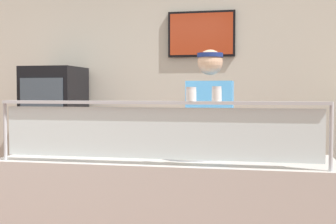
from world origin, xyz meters
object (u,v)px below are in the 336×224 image
pizza_server (184,152)px  parmesan_shaker (191,95)px  pepper_flake_shaker (217,95)px  drink_fridge (55,140)px  pizza_tray (189,155)px  worker_figure (210,140)px

pizza_server → parmesan_shaker: (0.11, -0.35, 0.40)m
pepper_flake_shaker → drink_fridge: 3.06m
parmesan_shaker → drink_fridge: bearing=132.1°
pizza_tray → drink_fridge: bearing=136.4°
parmesan_shaker → pepper_flake_shaker: bearing=-0.0°
pizza_server → pepper_flake_shaker: size_ratio=3.09×
pizza_server → pepper_flake_shaker: 0.59m
pizza_tray → parmesan_shaker: bearing=-79.4°
drink_fridge → pizza_server: bearing=-44.5°
pizza_server → worker_figure: size_ratio=0.16×
pizza_tray → parmesan_shaker: parmesan_shaker is taller
parmesan_shaker → pepper_flake_shaker: size_ratio=0.96×
pizza_server → pepper_flake_shaker: pepper_flake_shaker is taller
worker_figure → parmesan_shaker: bearing=-90.5°
pizza_tray → drink_fridge: 2.60m
pizza_tray → worker_figure: (0.08, 0.63, 0.04)m
pizza_server → worker_figure: bearing=75.9°
pizza_server → drink_fridge: 2.58m
pizza_tray → drink_fridge: (-1.88, 1.79, -0.12)m
worker_figure → drink_fridge: (-1.96, 1.16, -0.16)m
pizza_tray → worker_figure: size_ratio=0.23×
pizza_server → parmesan_shaker: bearing=-77.1°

